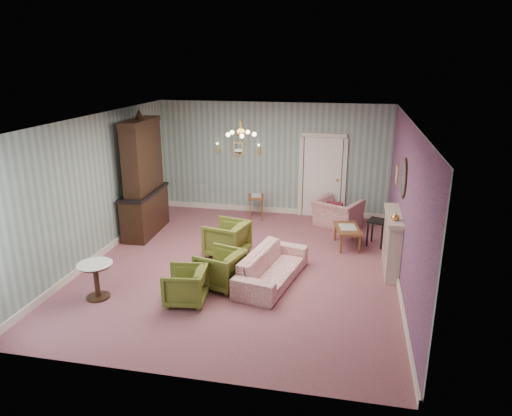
% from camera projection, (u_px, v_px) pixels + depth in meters
% --- Properties ---
extents(floor, '(7.00, 7.00, 0.00)m').
position_uv_depth(floor, '(242.00, 266.00, 9.38)').
color(floor, '#965763').
rests_on(floor, ground).
extents(ceiling, '(7.00, 7.00, 0.00)m').
position_uv_depth(ceiling, '(241.00, 119.00, 8.49)').
color(ceiling, white).
rests_on(ceiling, ground).
extents(wall_back, '(6.00, 0.00, 6.00)m').
position_uv_depth(wall_back, '(273.00, 159.00, 12.20)').
color(wall_back, gray).
rests_on(wall_back, ground).
extents(wall_front, '(6.00, 0.00, 6.00)m').
position_uv_depth(wall_front, '(174.00, 276.00, 5.67)').
color(wall_front, gray).
rests_on(wall_front, ground).
extents(wall_left, '(0.00, 7.00, 7.00)m').
position_uv_depth(wall_left, '(97.00, 188.00, 9.51)').
color(wall_left, gray).
rests_on(wall_left, ground).
extents(wall_right, '(0.00, 7.00, 7.00)m').
position_uv_depth(wall_right, '(406.00, 206.00, 8.36)').
color(wall_right, gray).
rests_on(wall_right, ground).
extents(wall_right_floral, '(0.00, 7.00, 7.00)m').
position_uv_depth(wall_right_floral, '(405.00, 206.00, 8.36)').
color(wall_right_floral, '#C0608D').
rests_on(wall_right_floral, ground).
extents(door, '(1.12, 0.12, 2.16)m').
position_uv_depth(door, '(322.00, 176.00, 12.03)').
color(door, white).
rests_on(door, floor).
extents(olive_chair_a, '(0.70, 0.73, 0.68)m').
position_uv_depth(olive_chair_a, '(185.00, 284.00, 7.88)').
color(olive_chair_a, olive).
rests_on(olive_chair_a, floor).
extents(olive_chair_b, '(0.85, 0.89, 0.75)m').
position_uv_depth(olive_chair_b, '(220.00, 267.00, 8.45)').
color(olive_chair_b, olive).
rests_on(olive_chair_b, floor).
extents(olive_chair_c, '(0.89, 0.93, 0.80)m').
position_uv_depth(olive_chair_c, '(227.00, 237.00, 9.79)').
color(olive_chair_c, olive).
rests_on(olive_chair_c, floor).
extents(sofa_chintz, '(0.97, 2.06, 0.77)m').
position_uv_depth(sofa_chintz, '(272.00, 262.00, 8.62)').
color(sofa_chintz, '#AA445C').
rests_on(sofa_chintz, floor).
extents(wingback_chair, '(1.24, 1.07, 0.91)m').
position_uv_depth(wingback_chair, '(337.00, 209.00, 11.44)').
color(wingback_chair, '#AA445C').
rests_on(wingback_chair, floor).
extents(dresser, '(0.64, 1.71, 2.83)m').
position_uv_depth(dresser, '(143.00, 174.00, 10.75)').
color(dresser, black).
rests_on(dresser, floor).
extents(fireplace, '(0.30, 1.40, 1.16)m').
position_uv_depth(fireplace, '(392.00, 242.00, 9.02)').
color(fireplace, beige).
rests_on(fireplace, floor).
extents(mantel_vase, '(0.15, 0.15, 0.15)m').
position_uv_depth(mantel_vase, '(395.00, 217.00, 8.45)').
color(mantel_vase, gold).
rests_on(mantel_vase, fireplace).
extents(oval_mirror, '(0.04, 0.76, 0.84)m').
position_uv_depth(oval_mirror, '(404.00, 178.00, 8.62)').
color(oval_mirror, white).
rests_on(oval_mirror, wall_right).
extents(framed_print, '(0.04, 0.34, 0.42)m').
position_uv_depth(framed_print, '(397.00, 175.00, 9.95)').
color(framed_print, gold).
rests_on(framed_print, wall_right).
extents(coffee_table, '(0.66, 0.97, 0.45)m').
position_uv_depth(coffee_table, '(347.00, 237.00, 10.28)').
color(coffee_table, brown).
rests_on(coffee_table, floor).
extents(side_table_black, '(0.51, 0.51, 0.60)m').
position_uv_depth(side_table_black, '(377.00, 233.00, 10.30)').
color(side_table_black, black).
rests_on(side_table_black, floor).
extents(pedestal_table, '(0.71, 0.71, 0.65)m').
position_uv_depth(pedestal_table, '(97.00, 281.00, 8.04)').
color(pedestal_table, black).
rests_on(pedestal_table, floor).
extents(nesting_table, '(0.50, 0.58, 0.66)m').
position_uv_depth(nesting_table, '(256.00, 206.00, 12.04)').
color(nesting_table, brown).
rests_on(nesting_table, floor).
extents(gilt_mirror_back, '(0.28, 0.06, 0.36)m').
position_uv_depth(gilt_mirror_back, '(238.00, 149.00, 12.26)').
color(gilt_mirror_back, gold).
rests_on(gilt_mirror_back, wall_back).
extents(sconce_left, '(0.16, 0.12, 0.30)m').
position_uv_depth(sconce_left, '(218.00, 148.00, 12.35)').
color(sconce_left, gold).
rests_on(sconce_left, wall_back).
extents(sconce_right, '(0.16, 0.12, 0.30)m').
position_uv_depth(sconce_right, '(259.00, 149.00, 12.14)').
color(sconce_right, gold).
rests_on(sconce_right, wall_back).
extents(chandelier, '(0.56, 0.56, 0.36)m').
position_uv_depth(chandelier, '(241.00, 134.00, 8.58)').
color(chandelier, gold).
rests_on(chandelier, ceiling).
extents(burgundy_cushion, '(0.41, 0.28, 0.39)m').
position_uv_depth(burgundy_cushion, '(335.00, 209.00, 11.31)').
color(burgundy_cushion, maroon).
rests_on(burgundy_cushion, wingback_chair).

